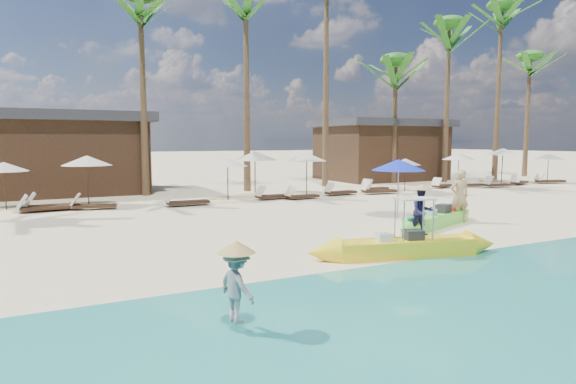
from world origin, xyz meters
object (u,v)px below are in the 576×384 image
green_canoe (437,219)px  tourist (460,196)px  yellow_canoe (405,247)px  blue_umbrella (399,165)px

green_canoe → tourist: bearing=-11.3°
green_canoe → yellow_canoe: yellow_canoe is taller
yellow_canoe → green_canoe: bearing=51.0°
green_canoe → yellow_canoe: (-3.76, -2.85, 0.00)m
green_canoe → blue_umbrella: size_ratio=2.40×
yellow_canoe → tourist: (4.92, 3.04, 0.68)m
yellow_canoe → tourist: size_ratio=2.96×
green_canoe → tourist: tourist is taller
tourist → yellow_canoe: bearing=49.2°
tourist → blue_umbrella: bearing=-36.8°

